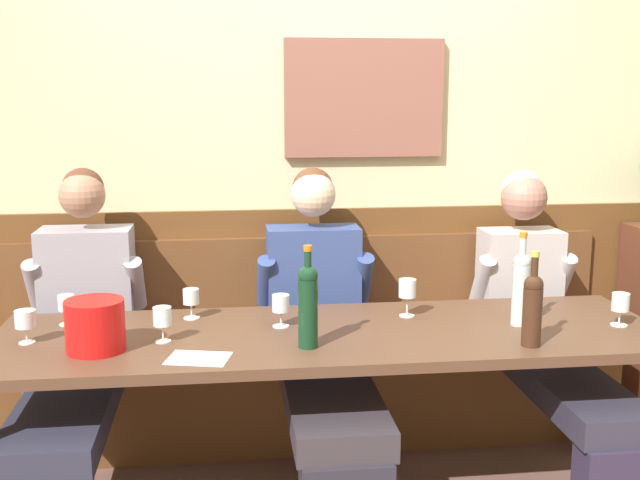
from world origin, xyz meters
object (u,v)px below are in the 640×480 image
at_px(wall_bench, 313,380).
at_px(wine_bottle_green_tall, 521,286).
at_px(wine_glass_right_end, 407,290).
at_px(wine_glass_by_bottle, 621,303).
at_px(wine_bottle_amber_mid, 532,307).
at_px(wine_glass_near_bucket, 162,317).
at_px(wine_glass_center_rear, 281,305).
at_px(wine_bottle_clear_water, 308,303).
at_px(dining_table, 331,349).
at_px(person_left_seat, 323,333).
at_px(wine_glass_mid_left, 191,298).
at_px(person_center_left_seat, 544,320).
at_px(person_center_right_seat, 77,337).
at_px(wine_glass_mid_right, 25,320).
at_px(wine_glass_center_front, 66,304).
at_px(ice_bucket, 95,326).

height_order(wall_bench, wine_bottle_green_tall, wine_bottle_green_tall).
xyz_separation_m(wine_glass_right_end, wine_glass_by_bottle, (0.80, -0.23, -0.02)).
relative_size(wine_bottle_amber_mid, wine_glass_near_bucket, 2.65).
bearing_deg(wine_bottle_amber_mid, wine_glass_center_rear, 158.89).
bearing_deg(wine_bottle_clear_water, dining_table, 57.71).
bearing_deg(person_left_seat, wine_glass_mid_left, -174.30).
bearing_deg(person_center_left_seat, dining_table, -162.59).
relative_size(person_center_right_seat, wine_glass_center_rear, 10.14).
bearing_deg(person_center_right_seat, wine_glass_by_bottle, -9.97).
bearing_deg(wine_glass_by_bottle, wine_glass_near_bucket, 179.57).
relative_size(person_center_right_seat, wine_glass_right_end, 8.37).
relative_size(wine_glass_by_bottle, wine_glass_mid_right, 1.05).
xyz_separation_m(wine_bottle_clear_water, wine_glass_mid_left, (-0.43, 0.41, -0.08)).
distance_m(wine_bottle_amber_mid, wine_glass_by_bottle, 0.49).
distance_m(wine_glass_mid_right, wine_glass_center_rear, 0.94).
distance_m(person_left_seat, wine_glass_mid_left, 0.58).
bearing_deg(wine_glass_center_rear, wine_glass_right_end, 8.59).
distance_m(person_left_seat, wine_glass_near_bucket, 0.75).
xyz_separation_m(wine_bottle_green_tall, wine_glass_right_end, (-0.41, 0.17, -0.05)).
distance_m(dining_table, wine_glass_center_front, 1.06).
relative_size(wine_bottle_clear_water, wine_glass_near_bucket, 2.83).
bearing_deg(wine_bottle_green_tall, wine_glass_right_end, 157.63).
relative_size(person_left_seat, wine_glass_near_bucket, 9.77).
xyz_separation_m(person_left_seat, wine_bottle_clear_water, (-0.11, -0.47, 0.26)).
relative_size(dining_table, person_center_left_seat, 2.02).
xyz_separation_m(person_left_seat, wine_glass_mid_right, (-1.13, -0.30, 0.19)).
xyz_separation_m(person_center_right_seat, wine_bottle_clear_water, (0.90, -0.49, 0.25)).
distance_m(wine_bottle_green_tall, wine_glass_center_front, 1.79).
height_order(wine_glass_right_end, wine_glass_mid_left, wine_glass_right_end).
bearing_deg(wine_glass_center_front, wine_glass_by_bottle, -7.25).
bearing_deg(wine_glass_mid_right, wine_glass_near_bucket, -5.41).
height_order(person_left_seat, wine_glass_by_bottle, person_left_seat).
xyz_separation_m(wine_bottle_green_tall, wine_glass_mid_right, (-1.88, 0.00, -0.07)).
height_order(person_left_seat, wine_glass_mid_right, person_left_seat).
xyz_separation_m(wine_bottle_amber_mid, wine_bottle_clear_water, (-0.80, 0.08, 0.02)).
bearing_deg(person_center_right_seat, wine_glass_center_rear, -15.60).
distance_m(person_center_left_seat, wine_glass_right_end, 0.70).
bearing_deg(person_center_left_seat, wine_glass_mid_left, -177.41).
bearing_deg(wine_bottle_amber_mid, wine_bottle_clear_water, 174.13).
height_order(ice_bucket, wine_glass_mid_right, ice_bucket).
relative_size(wine_bottle_clear_water, wine_glass_by_bottle, 2.87).
bearing_deg(wine_glass_mid_left, person_center_left_seat, 2.59).
height_order(ice_bucket, wine_bottle_clear_water, wine_bottle_clear_water).
xyz_separation_m(wall_bench, wine_bottle_amber_mid, (0.69, -0.89, 0.59)).
bearing_deg(dining_table, wine_bottle_amber_mid, -20.23).
bearing_deg(person_center_right_seat, ice_bucket, -70.90).
relative_size(wine_bottle_amber_mid, wine_bottle_clear_water, 0.94).
relative_size(person_center_right_seat, person_center_left_seat, 1.03).
relative_size(wine_glass_mid_left, wine_glass_mid_right, 0.99).
bearing_deg(wine_bottle_amber_mid, wine_glass_by_bottle, 23.61).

